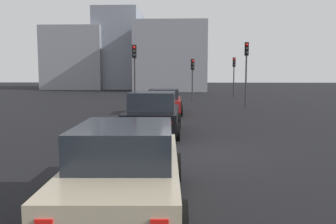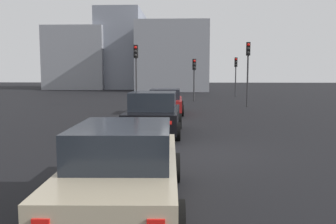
{
  "view_description": "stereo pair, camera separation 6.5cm",
  "coord_description": "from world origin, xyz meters",
  "px_view_note": "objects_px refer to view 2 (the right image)",
  "views": [
    {
      "loc": [
        -10.7,
        0.68,
        2.34
      ],
      "look_at": [
        -0.83,
        1.02,
        1.28
      ],
      "focal_mm": 38.81,
      "sensor_mm": 36.0,
      "label": 1
    },
    {
      "loc": [
        -10.7,
        0.62,
        2.34
      ],
      "look_at": [
        -0.83,
        1.02,
        1.28
      ],
      "focal_mm": 38.81,
      "sensor_mm": 36.0,
      "label": 2
    }
  ],
  "objects_px": {
    "car_black_right_second": "(154,114)",
    "traffic_light_near_left": "(236,69)",
    "car_red_right_lead": "(165,101)",
    "car_beige_right_third": "(125,167)",
    "traffic_light_near_right": "(136,62)",
    "traffic_light_far_right": "(248,61)",
    "traffic_light_far_left": "(194,71)"
  },
  "relations": [
    {
      "from": "car_black_right_second",
      "to": "car_beige_right_third",
      "type": "bearing_deg",
      "value": -178.57
    },
    {
      "from": "car_red_right_lead",
      "to": "car_black_right_second",
      "type": "distance_m",
      "value": 7.2
    },
    {
      "from": "car_black_right_second",
      "to": "traffic_light_near_left",
      "type": "height_order",
      "value": "traffic_light_near_left"
    },
    {
      "from": "traffic_light_near_right",
      "to": "traffic_light_far_left",
      "type": "height_order",
      "value": "traffic_light_near_right"
    },
    {
      "from": "car_red_right_lead",
      "to": "car_beige_right_third",
      "type": "height_order",
      "value": "car_beige_right_third"
    },
    {
      "from": "car_beige_right_third",
      "to": "car_black_right_second",
      "type": "bearing_deg",
      "value": -1.04
    },
    {
      "from": "traffic_light_near_right",
      "to": "traffic_light_far_right",
      "type": "distance_m",
      "value": 7.73
    },
    {
      "from": "car_red_right_lead",
      "to": "traffic_light_far_right",
      "type": "xyz_separation_m",
      "value": [
        4.24,
        -5.45,
        2.47
      ]
    },
    {
      "from": "traffic_light_near_left",
      "to": "traffic_light_far_left",
      "type": "distance_m",
      "value": 6.97
    },
    {
      "from": "traffic_light_near_right",
      "to": "car_black_right_second",
      "type": "bearing_deg",
      "value": 17.21
    },
    {
      "from": "car_beige_right_third",
      "to": "traffic_light_far_right",
      "type": "xyz_separation_m",
      "value": [
        19.1,
        -5.45,
        2.45
      ]
    },
    {
      "from": "car_beige_right_third",
      "to": "traffic_light_near_left",
      "type": "xyz_separation_m",
      "value": [
        29.61,
        -6.15,
        2.05
      ]
    },
    {
      "from": "car_red_right_lead",
      "to": "traffic_light_far_left",
      "type": "bearing_deg",
      "value": -12.56
    },
    {
      "from": "car_beige_right_third",
      "to": "traffic_light_near_right",
      "type": "relative_size",
      "value": 1.11
    },
    {
      "from": "car_beige_right_third",
      "to": "traffic_light_near_right",
      "type": "xyz_separation_m",
      "value": [
        19.37,
        2.28,
        2.36
      ]
    },
    {
      "from": "car_black_right_second",
      "to": "traffic_light_near_left",
      "type": "bearing_deg",
      "value": -15.31
    },
    {
      "from": "car_red_right_lead",
      "to": "traffic_light_far_left",
      "type": "xyz_separation_m",
      "value": [
        9.19,
        -1.94,
        1.83
      ]
    },
    {
      "from": "car_black_right_second",
      "to": "traffic_light_near_right",
      "type": "height_order",
      "value": "traffic_light_near_right"
    },
    {
      "from": "car_red_right_lead",
      "to": "car_beige_right_third",
      "type": "distance_m",
      "value": 14.86
    },
    {
      "from": "traffic_light_far_left",
      "to": "traffic_light_far_right",
      "type": "bearing_deg",
      "value": 28.28
    },
    {
      "from": "car_black_right_second",
      "to": "traffic_light_far_right",
      "type": "bearing_deg",
      "value": -25.32
    },
    {
      "from": "traffic_light_far_right",
      "to": "car_red_right_lead",
      "type": "bearing_deg",
      "value": -43.63
    },
    {
      "from": "car_red_right_lead",
      "to": "car_black_right_second",
      "type": "bearing_deg",
      "value": 178.49
    },
    {
      "from": "car_black_right_second",
      "to": "car_beige_right_third",
      "type": "xyz_separation_m",
      "value": [
        -7.67,
        -0.11,
        -0.06
      ]
    },
    {
      "from": "traffic_light_near_left",
      "to": "traffic_light_far_left",
      "type": "height_order",
      "value": "traffic_light_near_left"
    },
    {
      "from": "traffic_light_near_right",
      "to": "car_red_right_lead",
      "type": "bearing_deg",
      "value": 33.53
    },
    {
      "from": "traffic_light_near_left",
      "to": "car_beige_right_third",
      "type": "bearing_deg",
      "value": -6.03
    },
    {
      "from": "car_red_right_lead",
      "to": "traffic_light_near_right",
      "type": "relative_size",
      "value": 1.07
    },
    {
      "from": "car_red_right_lead",
      "to": "traffic_light_far_right",
      "type": "height_order",
      "value": "traffic_light_far_right"
    },
    {
      "from": "car_beige_right_third",
      "to": "traffic_light_near_left",
      "type": "relative_size",
      "value": 1.24
    },
    {
      "from": "traffic_light_near_right",
      "to": "traffic_light_far_right",
      "type": "xyz_separation_m",
      "value": [
        -0.27,
        -7.73,
        0.1
      ]
    },
    {
      "from": "traffic_light_far_left",
      "to": "traffic_light_far_right",
      "type": "xyz_separation_m",
      "value": [
        -4.96,
        -3.51,
        0.64
      ]
    }
  ]
}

